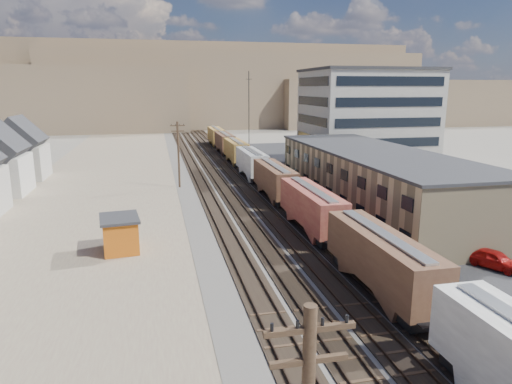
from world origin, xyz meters
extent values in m
plane|color=#6B6356|center=(0.00, 0.00, 0.00)|extent=(300.00, 300.00, 0.00)
cube|color=#4C4742|center=(0.00, 50.00, 0.03)|extent=(18.00, 200.00, 0.06)
cube|color=#786352|center=(-20.00, 40.00, 0.01)|extent=(24.00, 180.00, 0.03)
cube|color=#232326|center=(22.00, 35.00, 0.02)|extent=(26.00, 120.00, 0.04)
cube|color=black|center=(-5.00, 50.00, 0.10)|extent=(2.60, 200.00, 0.08)
cube|color=#38281E|center=(-5.72, 50.00, 0.22)|extent=(0.08, 200.00, 0.16)
cube|color=#38281E|center=(-4.28, 50.00, 0.22)|extent=(0.08, 200.00, 0.16)
cube|color=black|center=(-2.00, 50.00, 0.10)|extent=(2.60, 200.00, 0.08)
cube|color=#38281E|center=(-2.72, 50.00, 0.22)|extent=(0.08, 200.00, 0.16)
cube|color=#38281E|center=(-1.28, 50.00, 0.22)|extent=(0.08, 200.00, 0.16)
cube|color=black|center=(1.00, 50.00, 0.10)|extent=(2.60, 200.00, 0.08)
cube|color=#38281E|center=(0.28, 50.00, 0.22)|extent=(0.08, 200.00, 0.16)
cube|color=#38281E|center=(1.72, 50.00, 0.22)|extent=(0.08, 200.00, 0.16)
cube|color=black|center=(3.80, 50.00, 0.10)|extent=(2.60, 200.00, 0.08)
cube|color=#38281E|center=(3.08, 50.00, 0.22)|extent=(0.08, 200.00, 0.16)
cube|color=#38281E|center=(4.52, 50.00, 0.22)|extent=(0.08, 200.00, 0.16)
cube|color=black|center=(3.80, -8.64, 0.75)|extent=(2.20, 2.20, 0.90)
cube|color=black|center=(3.80, -3.59, 0.75)|extent=(2.20, 2.20, 0.90)
cube|color=black|center=(3.80, 6.56, 0.75)|extent=(2.20, 2.20, 0.90)
cube|color=#4F3022|center=(3.80, 1.49, 2.90)|extent=(3.00, 13.34, 3.40)
cube|color=#B7B7B2|center=(3.80, 1.49, 4.68)|extent=(0.90, 12.32, 0.16)
cube|color=black|center=(3.80, 11.61, 0.75)|extent=(2.20, 2.20, 0.90)
cube|color=black|center=(3.80, 21.76, 0.75)|extent=(2.20, 2.20, 0.90)
cube|color=maroon|center=(3.80, 16.69, 2.90)|extent=(3.00, 13.34, 3.40)
cube|color=#B7B7B2|center=(3.80, 16.69, 4.68)|extent=(0.90, 12.32, 0.16)
cube|color=black|center=(3.80, 26.81, 0.75)|extent=(2.20, 2.20, 0.90)
cube|color=black|center=(3.80, 36.96, 0.75)|extent=(2.20, 2.20, 0.90)
cube|color=#4F3022|center=(3.80, 31.89, 2.90)|extent=(3.00, 13.34, 3.40)
cube|color=#B7B7B2|center=(3.80, 31.89, 4.68)|extent=(0.90, 12.32, 0.16)
cube|color=black|center=(3.80, 42.01, 0.75)|extent=(2.20, 2.20, 0.90)
cube|color=black|center=(3.80, 52.16, 0.75)|extent=(2.20, 2.20, 0.90)
cube|color=#B4AFA8|center=(3.80, 47.09, 2.90)|extent=(3.00, 13.34, 3.40)
cube|color=#B7B7B2|center=(3.80, 47.09, 4.68)|extent=(0.90, 12.33, 0.16)
cube|color=black|center=(3.80, 57.21, 0.75)|extent=(2.20, 2.20, 0.90)
cube|color=black|center=(3.80, 67.36, 0.75)|extent=(2.20, 2.20, 0.90)
cube|color=#9B6329|center=(3.80, 62.29, 2.90)|extent=(3.00, 13.34, 3.40)
cube|color=#B7B7B2|center=(3.80, 62.29, 4.68)|extent=(0.90, 12.32, 0.16)
cube|color=black|center=(3.80, 72.41, 0.75)|extent=(2.20, 2.20, 0.90)
cube|color=black|center=(3.80, 82.56, 0.75)|extent=(2.20, 2.20, 0.90)
cube|color=#4F3022|center=(3.80, 77.49, 2.90)|extent=(3.00, 13.34, 3.40)
cube|color=#B7B7B2|center=(3.80, 77.49, 4.68)|extent=(0.90, 12.32, 0.16)
cube|color=black|center=(3.80, 87.61, 0.75)|extent=(2.20, 2.20, 0.90)
cube|color=black|center=(3.80, 97.76, 0.75)|extent=(2.20, 2.20, 0.90)
cube|color=#9B6329|center=(3.80, 92.69, 2.90)|extent=(3.00, 13.34, 3.40)
cube|color=#B7B7B2|center=(3.80, 92.69, 4.68)|extent=(0.90, 12.32, 0.16)
cube|color=tan|center=(15.00, 25.00, 3.50)|extent=(12.00, 40.00, 7.00)
cube|color=#2D2D30|center=(15.00, 25.00, 7.10)|extent=(12.40, 40.40, 0.30)
cube|color=black|center=(8.95, 25.00, 2.20)|extent=(0.12, 36.00, 1.20)
cube|color=black|center=(8.95, 25.00, 5.20)|extent=(0.12, 36.00, 1.20)
cube|color=#9E998E|center=(28.00, 55.00, 9.00)|extent=(22.00, 18.00, 18.00)
cube|color=#2D2D30|center=(28.00, 55.00, 18.20)|extent=(22.60, 18.60, 0.50)
cube|color=black|center=(16.95, 55.00, 9.00)|extent=(0.12, 16.00, 16.00)
cube|color=black|center=(28.00, 45.95, 9.00)|extent=(20.00, 0.12, 16.00)
cube|color=#382619|center=(-8.50, -18.00, 9.40)|extent=(2.20, 0.14, 0.14)
cube|color=#382619|center=(-8.50, -18.00, 8.60)|extent=(1.90, 0.14, 0.14)
cylinder|color=black|center=(-7.90, -18.00, 9.55)|extent=(0.08, 0.08, 0.22)
cylinder|color=#382619|center=(-8.50, 42.00, 5.00)|extent=(0.32, 0.32, 10.00)
cube|color=#382619|center=(-8.50, 42.00, 9.40)|extent=(2.20, 0.14, 0.14)
cube|color=#382619|center=(-8.50, 42.00, 8.60)|extent=(1.90, 0.14, 0.14)
cylinder|color=black|center=(-7.90, 42.00, 9.55)|extent=(0.08, 0.08, 0.22)
cylinder|color=black|center=(6.00, 60.00, 9.00)|extent=(0.16, 0.16, 18.00)
cube|color=black|center=(6.00, 60.00, 16.50)|extent=(1.20, 0.08, 0.08)
cube|color=#9E998E|center=(-34.00, 55.00, 2.75)|extent=(8.00, 8.00, 5.50)
cube|color=#2D2D30|center=(-34.00, 55.00, 6.40)|extent=(8.15, 8.16, 8.15)
cube|color=brown|center=(-60.00, 150.00, 11.00)|extent=(120.00, 40.00, 22.00)
cube|color=brown|center=(20.00, 160.00, 14.00)|extent=(140.00, 45.00, 28.00)
cube|color=brown|center=(90.00, 150.00, 9.00)|extent=(110.00, 38.00, 18.00)
cube|color=brown|center=(-10.00, 180.00, 16.00)|extent=(200.00, 60.00, 32.00)
cube|color=#C05A12|center=(-15.38, 15.07, 1.52)|extent=(3.52, 4.40, 3.05)
cube|color=#2D2D30|center=(-15.38, 15.07, 3.15)|extent=(3.97, 4.86, 0.25)
cube|color=black|center=(-13.82, 15.26, 1.63)|extent=(0.22, 1.02, 1.02)
imported|color=#AD1210|center=(15.54, 3.90, 0.77)|extent=(3.67, 4.89, 1.55)
imported|color=navy|center=(23.46, 39.34, 0.80)|extent=(4.78, 6.34, 1.60)
imported|color=white|center=(27.62, 45.53, 0.73)|extent=(2.70, 4.59, 1.47)
camera|label=1|loc=(-11.74, -26.98, 14.78)|focal=32.00mm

